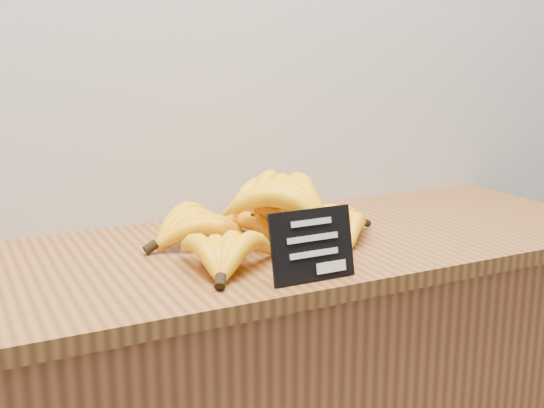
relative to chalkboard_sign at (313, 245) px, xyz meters
The scene contains 3 objects.
counter_top 0.23m from the chalkboard_sign, 87.23° to the left, with size 1.52×0.54×0.03m, color brown.
chalkboard_sign is the anchor object (origin of this frame).
banana_pile 0.22m from the chalkboard_sign, 87.66° to the left, with size 0.50×0.38×0.13m.
Camera 1 is at (-0.66, 1.61, 1.31)m, focal length 45.00 mm.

